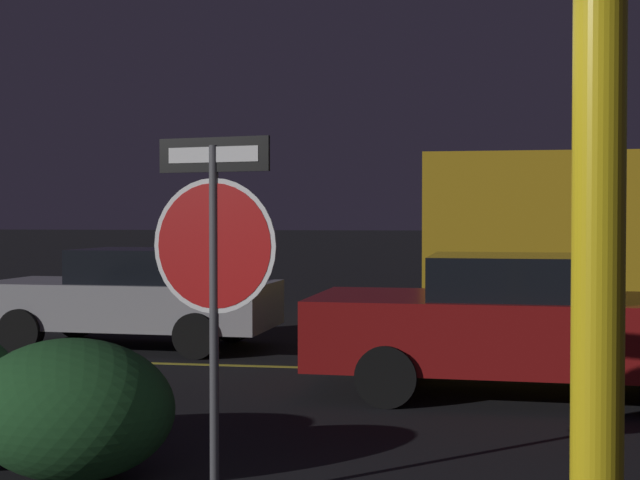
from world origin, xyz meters
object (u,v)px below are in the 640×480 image
stop_sign (214,249)px  delivery_truck (612,230)px  passing_car_3 (531,323)px  hedge_bush_2 (72,409)px  yellow_pole_right (598,303)px  passing_car_2 (133,298)px

stop_sign → delivery_truck: (4.11, 10.76, -0.02)m
passing_car_3 → hedge_bush_2: bearing=-41.1°
delivery_truck → stop_sign: bearing=-21.2°
yellow_pole_right → passing_car_2: size_ratio=0.76×
stop_sign → hedge_bush_2: 1.63m
passing_car_2 → yellow_pole_right: bearing=-149.3°
hedge_bush_2 → delivery_truck: 11.73m
hedge_bush_2 → yellow_pole_right: bearing=-45.8°
stop_sign → passing_car_2: bearing=126.5°
hedge_bush_2 → passing_car_2: size_ratio=0.35×
passing_car_3 → stop_sign: bearing=-27.8°
yellow_pole_right → delivery_truck: bearing=81.0°
yellow_pole_right → delivery_truck: size_ratio=0.49×
stop_sign → yellow_pole_right: size_ratio=0.74×
passing_car_2 → delivery_truck: delivery_truck is taller
stop_sign → passing_car_2: stop_sign is taller
stop_sign → hedge_bush_2: size_ratio=1.60×
yellow_pole_right → passing_car_2: (-5.02, 9.30, -0.88)m
stop_sign → yellow_pole_right: 3.45m
passing_car_2 → delivery_truck: size_ratio=0.65×
yellow_pole_right → hedge_bush_2: yellow_pole_right is taller
stop_sign → passing_car_3: 4.61m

